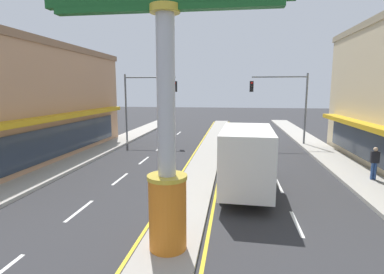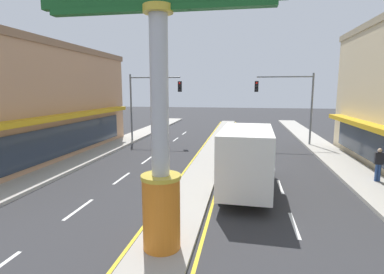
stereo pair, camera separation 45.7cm
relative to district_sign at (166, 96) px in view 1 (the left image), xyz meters
The scene contains 10 objects.
median_strip 12.25m from the district_sign, 90.00° to the left, with size 1.85×52.00×0.14m, color #A39E93.
sidewalk_left 13.56m from the district_sign, 132.91° to the left, with size 2.34×60.00×0.18m, color #ADA89E.
sidewalk_right 13.56m from the district_sign, 47.09° to the left, with size 2.34×60.00×0.18m, color #ADA89E.
lane_markings 11.03m from the district_sign, 90.00° to the left, with size 8.59×52.00×0.01m.
district_sign is the anchor object (origin of this frame).
storefront_left 17.31m from the district_sign, 143.29° to the left, with size 9.67×19.84×7.96m.
traffic_light_left_side 19.16m from the district_sign, 108.76° to the left, with size 4.86×0.46×6.20m.
traffic_light_right_side 19.59m from the district_sign, 71.67° to the left, with size 4.86×0.46×6.20m.
box_truck_far_right_lane 7.19m from the district_sign, 67.51° to the left, with size 2.46×6.98×3.12m.
pedestrian_near_kerb 12.76m from the district_sign, 41.75° to the left, with size 0.42×0.26×1.72m.
Camera 1 is at (1.89, -1.57, 4.84)m, focal length 28.14 mm.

